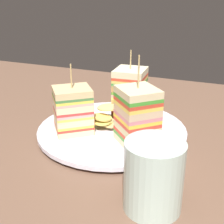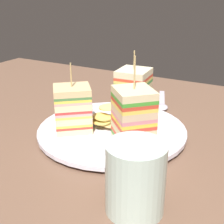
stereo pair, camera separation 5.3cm
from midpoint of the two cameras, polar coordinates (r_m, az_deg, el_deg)
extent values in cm
cube|color=brown|center=(55.26, 2.76, -5.08)|extent=(122.25, 78.85, 1.80)
cylinder|color=white|center=(54.72, 2.78, -3.96)|extent=(16.16, 16.16, 0.60)
cylinder|color=white|center=(54.44, 2.80, -3.34)|extent=(26.07, 26.07, 0.73)
cube|color=beige|center=(49.08, 6.98, -5.30)|extent=(8.16, 8.17, 1.09)
cube|color=#9E7242|center=(51.52, 5.74, -3.86)|extent=(4.03, 3.95, 1.09)
cube|color=#4A993A|center=(48.70, 7.02, -4.43)|extent=(8.16, 8.17, 0.59)
cube|color=#DE412F|center=(48.44, 7.06, -3.81)|extent=(8.16, 8.17, 0.59)
cube|color=beige|center=(48.08, 7.10, -2.91)|extent=(8.16, 8.17, 1.09)
cube|color=#9E7242|center=(50.57, 5.84, -1.55)|extent=(4.03, 3.95, 1.09)
cube|color=#E04434|center=(47.74, 7.15, -1.99)|extent=(8.16, 8.17, 0.59)
cube|color=yellow|center=(47.50, 7.18, -1.35)|extent=(8.16, 8.17, 0.59)
cube|color=pink|center=(47.27, 7.22, -0.69)|extent=(8.16, 8.17, 0.59)
cube|color=beige|center=(46.95, 7.26, 0.25)|extent=(8.16, 8.17, 1.09)
cube|color=#9E7242|center=(49.50, 5.97, 1.48)|extent=(4.03, 3.95, 1.09)
cube|color=#F7D555|center=(46.65, 7.31, 1.21)|extent=(8.16, 8.17, 0.59)
cube|color=#D7432D|center=(46.45, 7.35, 1.89)|extent=(8.16, 8.17, 0.59)
cube|color=green|center=(46.25, 7.38, 2.57)|extent=(8.16, 8.17, 0.59)
cube|color=beige|center=(45.97, 7.43, 3.56)|extent=(8.16, 8.17, 1.09)
cylinder|color=tan|center=(45.11, 7.62, 7.20)|extent=(0.24, 0.24, 4.95)
cube|color=#DBC582|center=(59.30, 6.44, -0.25)|extent=(5.91, 6.42, 1.16)
cube|color=#9E7242|center=(56.71, 5.49, -1.28)|extent=(5.37, 0.64, 1.16)
cube|color=#DB3F2D|center=(58.99, 6.47, 0.50)|extent=(5.91, 6.42, 0.50)
cube|color=#EDA799|center=(58.81, 6.49, 0.95)|extent=(5.91, 6.42, 0.50)
cube|color=#4A9C3E|center=(58.63, 6.51, 1.41)|extent=(5.91, 6.42, 0.50)
cube|color=beige|center=(58.34, 6.55, 2.17)|extent=(5.91, 6.42, 1.16)
cube|color=#B2844C|center=(55.71, 5.58, 1.23)|extent=(5.37, 0.64, 1.16)
cube|color=#ECCC5C|center=(58.07, 6.58, 2.94)|extent=(5.91, 6.42, 0.50)
cube|color=pink|center=(57.90, 6.60, 3.41)|extent=(5.91, 6.42, 0.50)
cube|color=#559C35|center=(57.75, 6.62, 3.88)|extent=(5.91, 6.42, 0.50)
cube|color=beige|center=(57.49, 6.66, 4.67)|extent=(5.91, 6.42, 1.16)
cube|color=#B2844C|center=(54.82, 5.69, 3.84)|extent=(5.37, 0.64, 1.16)
cube|color=#439447|center=(57.25, 6.70, 5.46)|extent=(5.91, 6.42, 0.50)
cube|color=#E6CC65|center=(57.11, 6.72, 5.95)|extent=(5.91, 6.42, 0.50)
cube|color=#DC462F|center=(56.97, 6.74, 6.43)|extent=(5.91, 6.42, 0.50)
cube|color=beige|center=(56.75, 6.78, 7.24)|extent=(5.91, 6.42, 1.16)
cylinder|color=tan|center=(56.21, 6.89, 9.51)|extent=(0.24, 0.24, 3.45)
cube|color=beige|center=(53.54, -4.33, -2.77)|extent=(8.11, 8.03, 1.06)
cube|color=#9E7242|center=(53.89, -1.20, -2.54)|extent=(3.56, 4.28, 1.06)
cube|color=red|center=(53.23, -4.35, -2.04)|extent=(8.11, 8.03, 0.44)
cube|color=yellow|center=(53.05, -4.36, -1.60)|extent=(8.11, 8.03, 0.44)
cube|color=beige|center=(52.75, -4.39, -0.86)|extent=(8.11, 8.03, 1.06)
cube|color=#B2844C|center=(53.10, -1.22, -0.63)|extent=(3.56, 4.28, 1.06)
cube|color=#EECA4E|center=(52.46, -4.41, -0.10)|extent=(8.11, 8.03, 0.44)
cube|color=pink|center=(52.30, -4.43, 0.35)|extent=(8.11, 8.03, 0.44)
cube|color=red|center=(52.14, -4.44, 0.80)|extent=(8.11, 8.03, 0.44)
cube|color=beige|center=(51.87, -4.46, 1.57)|extent=(8.11, 8.03, 1.06)
cube|color=#9E7242|center=(52.23, -1.24, 1.78)|extent=(3.56, 4.28, 1.06)
cube|color=#E7A598|center=(51.61, -4.49, 2.35)|extent=(8.11, 8.03, 0.44)
cube|color=yellow|center=(51.46, -4.50, 2.82)|extent=(8.11, 8.03, 0.44)
cube|color=#447A42|center=(51.32, -4.52, 3.28)|extent=(8.11, 8.03, 0.44)
cube|color=#DBBA82|center=(51.08, -4.54, 4.08)|extent=(8.11, 8.03, 1.06)
cylinder|color=tan|center=(50.36, -4.63, 6.82)|extent=(0.24, 0.24, 4.00)
cylinder|color=#E6CA73|center=(55.91, 1.65, -1.81)|extent=(4.86, 4.89, 1.04)
cylinder|color=#ECC77C|center=(53.56, 2.78, -2.43)|extent=(5.03, 5.03, 0.39)
cylinder|color=#E4CB81|center=(54.49, 1.26, -1.43)|extent=(5.09, 5.10, 0.77)
cylinder|color=#E2CF62|center=(53.54, 0.89, -1.77)|extent=(4.56, 4.56, 0.36)
cylinder|color=#EFC762|center=(53.72, 1.04, -0.96)|extent=(3.70, 3.73, 0.98)
cylinder|color=#EED779|center=(55.23, 2.30, 0.86)|extent=(4.82, 4.83, 0.66)
cube|color=silver|center=(73.63, 11.32, 2.49)|extent=(4.96, 10.79, 0.25)
ellipsoid|color=silver|center=(67.05, 11.54, 0.84)|extent=(3.43, 3.99, 1.00)
cylinder|color=silver|center=(35.91, 8.70, -12.15)|extent=(6.95, 6.95, 8.57)
cylinder|color=white|center=(37.69, 8.42, -15.97)|extent=(6.39, 6.39, 2.49)
camera|label=1|loc=(0.03, -87.14, 1.17)|focal=49.26mm
camera|label=2|loc=(0.03, 92.86, -1.17)|focal=49.26mm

